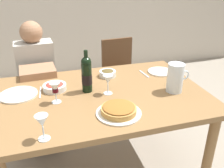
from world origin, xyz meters
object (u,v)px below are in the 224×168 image
Objects in this scene: salad_bowl at (55,87)px; wine_bottle at (87,74)px; wine_glass_right_diner at (108,80)px; wine_glass_centre at (55,89)px; water_pitcher at (175,79)px; baked_tart at (119,110)px; dinner_plate_left_setting at (160,72)px; dinner_plate_right_setting at (18,95)px; chair_left at (38,84)px; diner_left at (39,82)px; wine_glass_left_diner at (42,122)px; dining_table at (102,105)px; olive_bowl at (108,73)px; chair_right at (120,73)px.

wine_bottle is at bearing -20.70° from salad_bowl.
wine_glass_right_diner is 0.37m from wine_glass_centre.
water_pitcher is 0.52m from baked_tart.
dinner_plate_left_setting and dinner_plate_right_setting have the same top height.
water_pitcher is at bearing -11.69° from wine_glass_right_diner.
wine_glass_centre is 0.17× the size of chair_left.
salad_bowl is 0.15× the size of diner_left.
dinner_plate_left_setting is at bearing 24.99° from wine_glass_right_diner.
wine_bottle is 0.40m from baked_tart.
wine_glass_right_diner is (0.36, -0.17, 0.08)m from salad_bowl.
wine_glass_right_diner is (0.01, 0.28, 0.08)m from baked_tart.
baked_tart is 1.33× the size of dinner_plate_left_setting.
wine_glass_left_diner is 0.55× the size of dinner_plate_right_setting.
dinner_plate_right_setting is at bearing 144.80° from wine_glass_centre.
dinner_plate_left_setting is at bearing 5.32° from salad_bowl.
olive_bowl is (0.12, 0.29, 0.12)m from dining_table.
wine_bottle is 0.16m from wine_glass_right_diner.
salad_bowl is 0.21m from wine_glass_centre.
wine_glass_right_diner is 0.54× the size of dinner_plate_right_setting.
wine_glass_left_diner is (-0.42, -0.42, 0.20)m from dining_table.
dining_table is at bearing 96.40° from baked_tart.
wine_glass_left_diner is at bearing -138.88° from wine_glass_right_diner.
wine_glass_left_diner is 1.36m from chair_left.
wine_glass_left_diner is at bearing 87.85° from diner_left.
wine_bottle is 0.71m from dinner_plate_left_setting.
chair_right reaches higher than salad_bowl.
water_pitcher is (0.61, -0.18, -0.04)m from wine_bottle.
dinner_plate_right_setting is at bearing -175.11° from dinner_plate_left_setting.
baked_tart is 2.08× the size of olive_bowl.
salad_bowl reaches higher than dinner_plate_left_setting.
wine_bottle reaches higher than salad_bowl.
olive_bowl reaches higher than salad_bowl.
dinner_plate_left_setting is at bearing 14.16° from wine_bottle.
baked_tart is at bearing -35.49° from dinner_plate_right_setting.
diner_left is (-0.57, 0.36, -0.17)m from olive_bowl.
olive_bowl is 0.76m from chair_right.
diner_left is (-0.02, 1.07, -0.25)m from wine_glass_left_diner.
wine_glass_right_diner is 0.99× the size of wine_glass_centre.
wine_glass_left_diner is at bearing -74.59° from dinner_plate_right_setting.
wine_bottle reaches higher than water_pitcher.
water_pitcher reaches higher than dining_table.
baked_tart is 1.94× the size of wine_glass_left_diner.
chair_right is (0.40, 0.93, -0.37)m from wine_glass_right_diner.
olive_bowl is at bearing 66.80° from dining_table.
dinner_plate_left_setting is (0.91, 0.28, -0.10)m from wine_glass_centre.
wine_glass_centre is 0.95m from dinner_plate_left_setting.
olive_bowl is 0.93× the size of wine_glass_left_diner.
wine_bottle is 0.64m from water_pitcher.
wine_bottle is 1.46× the size of water_pitcher.
dinner_plate_left_setting is 0.74m from chair_right.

